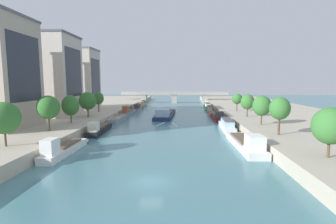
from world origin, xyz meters
The scene contains 29 objects.
ground_plane centered at (0.00, 0.00, 0.00)m, with size 400.00×400.00×0.00m, color teal.
quay_left centered at (-34.33, 55.00, 0.97)m, with size 36.00×170.00×1.94m, color #B2A893.
quay_right centered at (34.33, 55.00, 0.97)m, with size 36.00×170.00×1.94m, color #B2A893.
barge_midriver centered at (-1.72, 53.42, 0.92)m, with size 6.26×24.96×3.16m.
wake_behind_barge centered at (-0.15, 38.48, 0.01)m, with size 5.59×6.02×0.03m.
moored_boat_left_midway centered at (-14.72, 9.75, 0.95)m, with size 2.45×13.11×3.28m.
moored_boat_left_downstream centered at (-14.54, 26.31, 0.89)m, with size 2.86×13.03×2.97m.
moored_boat_left_near centered at (-14.53, 42.59, 0.67)m, with size 3.12×13.13×2.38m.
moored_boat_left_gap_after centered at (-14.40, 55.90, 1.04)m, with size 2.62×12.06×3.51m.
moored_boat_left_end centered at (-13.82, 71.12, 1.11)m, with size 2.57×11.16×2.68m.
moored_boat_left_upstream centered at (-13.92, 85.15, 0.83)m, with size 2.65×14.08×2.79m.
moored_boat_right_far centered at (14.29, 14.71, 0.94)m, with size 3.63×16.30×3.24m.
moored_boat_right_near centered at (14.30, 32.03, 1.05)m, with size 3.02×13.45×2.51m.
moored_boat_right_lone centered at (14.33, 48.59, 0.87)m, with size 2.71×16.22×2.86m.
moored_boat_right_end centered at (13.93, 63.67, 1.14)m, with size 1.96×10.08×2.73m.
moored_boat_right_downstream centered at (14.40, 76.05, 1.13)m, with size 2.14×12.60×2.69m.
tree_left_far centered at (-21.68, 6.97, 6.04)m, with size 4.46×4.46×6.40m.
tree_left_third centered at (-21.62, 18.85, 6.36)m, with size 4.19×4.19×6.66m.
tree_left_nearest centered at (-21.36, 27.71, 5.93)m, with size 3.77×3.77×6.31m.
tree_left_second centered at (-21.19, 37.77, 6.18)m, with size 4.50×4.50×6.57m.
tree_left_past_mid centered at (-22.19, 49.34, 6.13)m, with size 3.25×3.25×6.12m.
tree_right_second centered at (21.29, 3.79, 5.83)m, with size 4.16×4.16×6.15m.
tree_right_end_of_row centered at (20.45, 17.06, 6.55)m, with size 3.51×3.51×6.62m.
tree_right_third centered at (20.78, 27.57, 6.04)m, with size 3.92×3.92×6.29m.
tree_right_far centered at (21.15, 40.50, 5.89)m, with size 3.59×3.59×6.00m.
tree_right_nearest centered at (21.28, 53.33, 5.81)m, with size 3.26×3.26×5.54m.
building_left_middle centered at (-33.32, 40.10, 12.90)m, with size 15.94×12.71×21.90m.
building_left_corner centered at (-33.32, 59.16, 12.27)m, with size 14.72×11.04×20.63m.
bridge_far centered at (0.00, 106.68, 3.79)m, with size 56.67×4.40×6.02m.
Camera 1 is at (3.27, -26.65, 11.03)m, focal length 26.63 mm.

